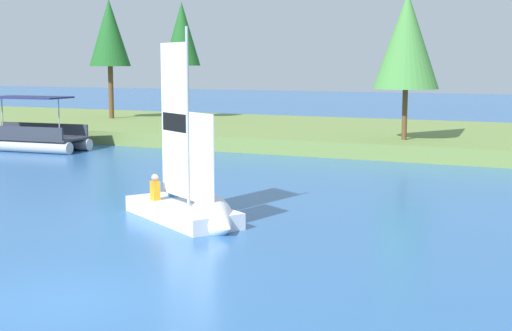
{
  "coord_description": "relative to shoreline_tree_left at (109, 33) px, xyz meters",
  "views": [
    {
      "loc": [
        8.73,
        -10.2,
        4.33
      ],
      "look_at": [
        -0.86,
        10.05,
        1.2
      ],
      "focal_mm": 51.16,
      "sensor_mm": 36.0,
      "label": 1
    }
  ],
  "objects": [
    {
      "name": "shoreline_tree_left",
      "position": [
        0.0,
        0.0,
        0.0
      ],
      "size": [
        2.7,
        2.7,
        7.81
      ],
      "color": "brown",
      "rests_on": "shore_bank"
    },
    {
      "name": "shoreline_tree_midleft",
      "position": [
        4.19,
        2.2,
        -0.06
      ],
      "size": [
        2.41,
        2.41,
        7.63
      ],
      "color": "brown",
      "rests_on": "shore_bank"
    },
    {
      "name": "ground_plane",
      "position": [
        20.68,
        -29.48,
        -6.32
      ],
      "size": [
        200.0,
        200.0,
        0.0
      ],
      "primitive_type": "plane",
      "color": "#2D609E"
    },
    {
      "name": "sailboat",
      "position": [
        19.64,
        -22.87,
        -5.94
      ],
      "size": [
        4.77,
        3.69,
        5.81
      ],
      "rotation": [
        0.0,
        0.0,
        -0.54
      ],
      "color": "white",
      "rests_on": "ground"
    },
    {
      "name": "shore_bank",
      "position": [
        20.68,
        -0.24,
        -5.95
      ],
      "size": [
        80.0,
        15.41,
        0.74
      ],
      "primitive_type": "cube",
      "color": "olive",
      "rests_on": "ground"
    },
    {
      "name": "wooden_dock",
      "position": [
        3.06,
        -9.84,
        -6.09
      ],
      "size": [
        1.95,
        4.8,
        0.46
      ],
      "primitive_type": "cube",
      "color": "brown",
      "rests_on": "ground"
    },
    {
      "name": "shoreline_tree_centre",
      "position": [
        21.0,
        -5.38,
        -0.92
      ],
      "size": [
        3.08,
        3.08,
        6.92
      ],
      "color": "brown",
      "rests_on": "shore_bank"
    },
    {
      "name": "pontoon_boat",
      "position": [
        3.5,
        -11.47,
        -5.66
      ],
      "size": [
        5.93,
        2.73,
        2.71
      ],
      "rotation": [
        0.0,
        0.0,
        0.08
      ],
      "color": "#B2B2B7",
      "rests_on": "ground"
    }
  ]
}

